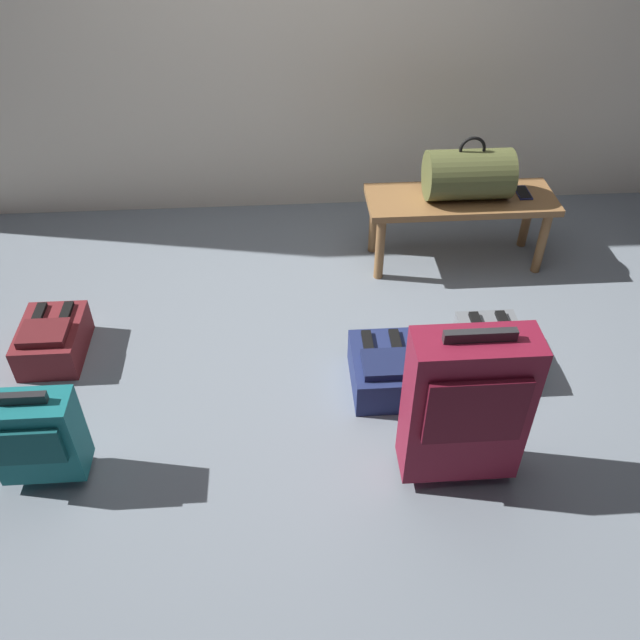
% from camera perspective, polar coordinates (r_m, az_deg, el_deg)
% --- Properties ---
extents(ground_plane, '(6.60, 6.60, 0.00)m').
position_cam_1_polar(ground_plane, '(3.09, 0.52, -4.63)').
color(ground_plane, slate).
extents(bench, '(1.00, 0.36, 0.41)m').
position_cam_1_polar(bench, '(3.69, 11.90, 9.44)').
color(bench, olive).
rests_on(bench, ground).
extents(duffel_bag_olive, '(0.44, 0.26, 0.34)m').
position_cam_1_polar(duffel_bag_olive, '(3.60, 12.61, 12.10)').
color(duffel_bag_olive, '#51562D').
rests_on(duffel_bag_olive, bench).
extents(cell_phone, '(0.07, 0.14, 0.01)m').
position_cam_1_polar(cell_phone, '(3.76, 16.99, 10.40)').
color(cell_phone, '#191E4C').
rests_on(cell_phone, bench).
extents(suitcase_upright_burgundy, '(0.44, 0.21, 0.74)m').
position_cam_1_polar(suitcase_upright_burgundy, '(2.49, 12.42, -7.23)').
color(suitcase_upright_burgundy, maroon).
rests_on(suitcase_upright_burgundy, ground).
extents(suitcase_small_teal, '(0.32, 0.19, 0.46)m').
position_cam_1_polar(suitcase_small_teal, '(2.74, -23.13, -9.16)').
color(suitcase_small_teal, '#14666B').
rests_on(suitcase_small_teal, ground).
extents(backpack_maroon, '(0.28, 0.38, 0.21)m').
position_cam_1_polar(backpack_maroon, '(3.37, -21.95, -1.56)').
color(backpack_maroon, maroon).
rests_on(backpack_maroon, ground).
extents(backpack_navy, '(0.28, 0.38, 0.21)m').
position_cam_1_polar(backpack_navy, '(2.99, 5.45, -4.27)').
color(backpack_navy, navy).
rests_on(backpack_navy, ground).
extents(backpack_grey, '(0.28, 0.38, 0.21)m').
position_cam_1_polar(backpack_grey, '(3.17, 14.56, -2.47)').
color(backpack_grey, slate).
rests_on(backpack_grey, ground).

